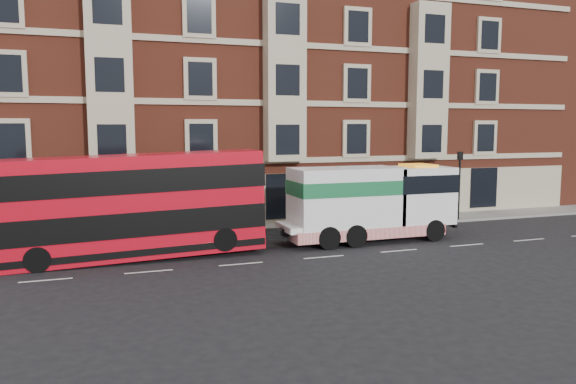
% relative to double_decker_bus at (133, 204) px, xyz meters
% --- Properties ---
extents(ground, '(120.00, 120.00, 0.00)m').
position_rel_double_decker_bus_xyz_m(ground, '(8.39, -2.66, -2.54)').
color(ground, black).
rests_on(ground, ground).
extents(sidewalk, '(90.00, 3.00, 0.15)m').
position_rel_double_decker_bus_xyz_m(sidewalk, '(8.39, 4.84, -2.47)').
color(sidewalk, slate).
rests_on(sidewalk, ground).
extents(victorian_terrace, '(45.00, 12.00, 20.40)m').
position_rel_double_decker_bus_xyz_m(victorian_terrace, '(8.89, 12.34, 7.52)').
color(victorian_terrace, maroon).
rests_on(victorian_terrace, ground).
extents(lamp_post_west, '(0.35, 0.15, 4.35)m').
position_rel_double_decker_bus_xyz_m(lamp_post_west, '(2.39, 3.54, 0.13)').
color(lamp_post_west, black).
rests_on(lamp_post_west, sidewalk).
extents(lamp_post_east, '(0.35, 0.15, 4.35)m').
position_rel_double_decker_bus_xyz_m(lamp_post_east, '(20.39, 3.54, 0.13)').
color(lamp_post_east, black).
rests_on(lamp_post_east, sidewalk).
extents(double_decker_bus, '(11.85, 2.72, 4.80)m').
position_rel_double_decker_bus_xyz_m(double_decker_bus, '(0.00, 0.00, 0.00)').
color(double_decker_bus, red).
rests_on(double_decker_bus, ground).
extents(tow_truck, '(9.49, 2.81, 3.95)m').
position_rel_double_decker_bus_xyz_m(tow_truck, '(12.06, 0.00, -0.44)').
color(tow_truck, white).
rests_on(tow_truck, ground).
extents(pedestrian, '(0.61, 0.45, 1.51)m').
position_rel_double_decker_bus_xyz_m(pedestrian, '(1.00, 4.86, -1.63)').
color(pedestrian, '#1B2236').
rests_on(pedestrian, sidewalk).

